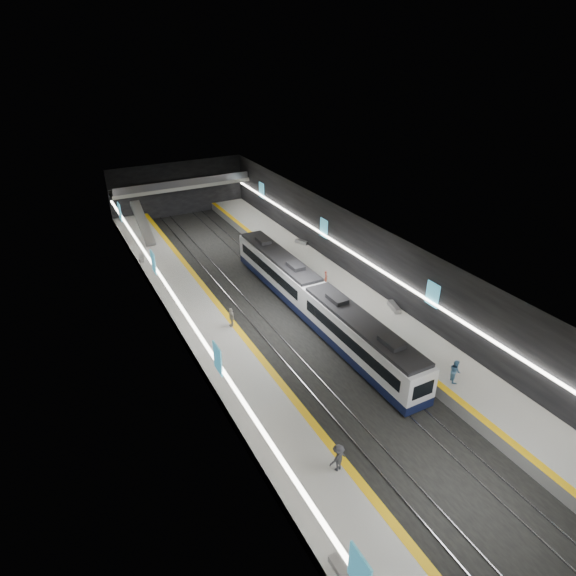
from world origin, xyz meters
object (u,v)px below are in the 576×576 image
escalator (143,223)px  passenger_right_a (326,278)px  train (314,299)px  bench_right_far (302,242)px  passenger_left_a (231,317)px  passenger_left_b (338,458)px  bench_left_far (141,258)px  bench_right_near (394,307)px  bench_left_near (341,571)px  passenger_right_b (455,371)px

escalator → passenger_right_a: escalator is taller
train → bench_right_far: bearing=64.8°
passenger_left_a → passenger_left_b: 18.20m
bench_left_far → bench_right_near: bearing=-37.4°
bench_left_near → train: bearing=61.5°
bench_right_near → passenger_right_a: bearing=128.1°
passenger_left_a → passenger_left_b: passenger_left_b is taller
escalator → bench_right_near: (16.91, -29.91, -1.65)m
escalator → bench_right_near: 34.40m
bench_left_near → passenger_left_b: 6.49m
passenger_right_b → escalator: bearing=44.0°
escalator → bench_right_far: bearing=-34.2°
bench_right_far → passenger_right_a: (-3.17, -10.84, 0.55)m
bench_left_near → passenger_left_a: size_ratio=0.95×
passenger_right_a → passenger_left_a: 12.23m
bench_left_near → passenger_left_a: bearing=80.1°
bench_right_far → passenger_right_a: size_ratio=1.13×
bench_left_near → passenger_left_b: bearing=57.7°
bench_right_near → train: bearing=169.4°
passenger_right_a → passenger_left_a: (-11.88, -2.92, 0.14)m
train → bench_left_far: train is taller
bench_left_far → passenger_left_b: passenger_left_b is taller
bench_left_near → bench_right_near: bearing=44.8°
escalator → bench_right_far: (17.00, -11.57, -1.69)m
bench_left_near → passenger_right_b: size_ratio=0.91×
passenger_left_a → train: bearing=80.4°
bench_right_far → passenger_left_b: passenger_left_b is taller
bench_left_far → passenger_right_b: 37.27m
train → bench_right_near: (6.91, -3.43, -0.95)m
train → escalator: 28.32m
bench_left_near → bench_right_near: (18.74, 19.13, 0.04)m
train → passenger_right_a: (3.83, 4.07, -0.43)m
escalator → passenger_left_b: (1.53, -43.53, -0.93)m
bench_right_far → passenger_left_b: size_ratio=0.89×
escalator → passenger_right_b: bearing=-70.9°
bench_left_far → bench_right_near: 29.73m
passenger_left_a → bench_right_far: bearing=131.0°
passenger_left_b → passenger_left_a: bearing=-100.8°
escalator → passenger_left_b: bearing=-88.0°
bench_right_far → passenger_left_a: 20.40m
passenger_right_a → passenger_left_b: size_ratio=0.79×
bench_right_far → passenger_left_a: bearing=-162.1°
bench_right_near → passenger_right_a: 8.12m
bench_right_near → passenger_right_b: 11.10m
bench_right_near → passenger_left_a: passenger_left_a is taller
bench_left_near → bench_right_far: 41.93m
bench_left_far → bench_right_far: bench_left_far is taller
bench_left_far → bench_right_far: 19.55m
bench_left_near → passenger_right_a: bearing=58.7°
bench_right_near → passenger_right_b: bearing=-89.2°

